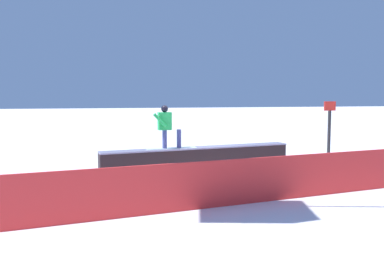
{
  "coord_description": "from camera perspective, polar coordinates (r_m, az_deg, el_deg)",
  "views": [
    {
      "loc": [
        2.79,
        12.22,
        2.46
      ],
      "look_at": [
        0.45,
        1.08,
        1.48
      ],
      "focal_mm": 36.82,
      "sensor_mm": 36.0,
      "label": 1
    }
  ],
  "objects": [
    {
      "name": "trail_marker",
      "position": [
        13.54,
        19.24,
        -0.77
      ],
      "size": [
        0.4,
        0.1,
        2.23
      ],
      "color": "#262628",
      "rests_on": "ground_plane"
    },
    {
      "name": "safety_fence",
      "position": [
        8.9,
        6.75,
        -7.75
      ],
      "size": [
        11.5,
        1.99,
        1.03
      ],
      "primitive_type": "cube",
      "rotation": [
        0.0,
        0.0,
        0.17
      ],
      "color": "red",
      "rests_on": "ground_plane"
    },
    {
      "name": "ground_plane",
      "position": [
        12.77,
        0.99,
        -6.21
      ],
      "size": [
        120.0,
        120.0,
        0.0
      ],
      "primitive_type": "plane",
      "color": "white"
    },
    {
      "name": "snowboarder",
      "position": [
        12.21,
        -3.69,
        0.36
      ],
      "size": [
        1.62,
        0.49,
        1.36
      ],
      "color": "silver",
      "rests_on": "grind_box"
    },
    {
      "name": "grind_box",
      "position": [
        12.71,
        0.99,
        -4.67
      ],
      "size": [
        6.32,
        1.57,
        0.77
      ],
      "color": "black",
      "rests_on": "ground_plane"
    }
  ]
}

